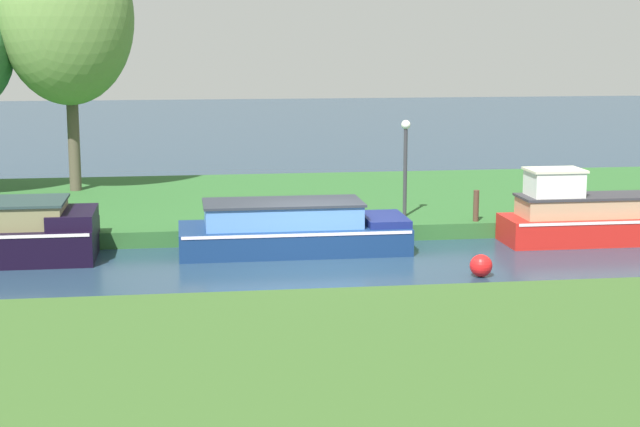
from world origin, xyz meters
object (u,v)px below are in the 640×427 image
at_px(willow_tree_centre, 67,18).
at_px(channel_buoy, 481,266).
at_px(mooring_post_near, 15,218).
at_px(mooring_post_far, 476,206).
at_px(navy_barge, 293,230).
at_px(lamp_post, 405,155).

height_order(willow_tree_centre, channel_buoy, willow_tree_centre).
distance_m(mooring_post_near, channel_buoy, 11.17).
bearing_deg(willow_tree_centre, mooring_post_far, -30.73).
distance_m(mooring_post_near, mooring_post_far, 11.47).
xyz_separation_m(mooring_post_near, mooring_post_far, (11.47, 0.00, 0.03)).
xyz_separation_m(willow_tree_centre, mooring_post_far, (10.70, -6.36, -4.81)).
xyz_separation_m(navy_barge, lamp_post, (3.21, 2.05, 1.50)).
height_order(mooring_post_near, channel_buoy, mooring_post_near).
bearing_deg(channel_buoy, willow_tree_centre, 131.98).
height_order(willow_tree_centre, lamp_post, willow_tree_centre).
relative_size(mooring_post_far, channel_buoy, 1.66).
bearing_deg(lamp_post, mooring_post_near, -174.48).
distance_m(navy_barge, mooring_post_far, 4.99).
relative_size(navy_barge, mooring_post_far, 6.76).
relative_size(mooring_post_near, channel_buoy, 1.52).
bearing_deg(channel_buoy, mooring_post_far, 74.82).
height_order(navy_barge, mooring_post_near, navy_barge).
bearing_deg(mooring_post_near, channel_buoy, -22.40).
height_order(willow_tree_centre, mooring_post_far, willow_tree_centre).
bearing_deg(channel_buoy, mooring_post_near, 157.60).
distance_m(navy_barge, willow_tree_centre, 10.76).
bearing_deg(navy_barge, mooring_post_near, 170.50).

